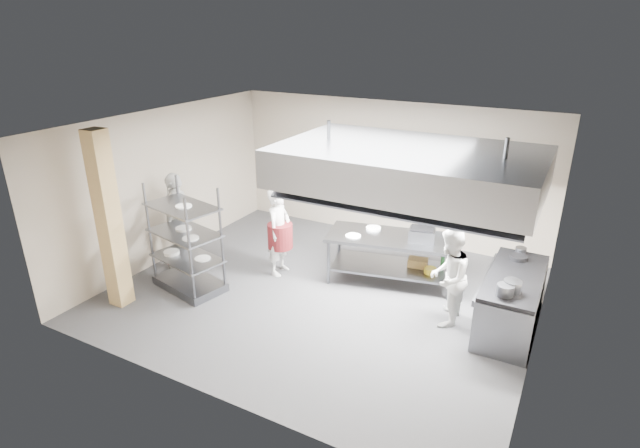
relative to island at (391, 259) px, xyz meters
The scene contains 23 objects.
floor 1.42m from the island, 131.77° to the right, with size 7.00×7.00×0.00m, color #363639.
ceiling 2.88m from the island, 131.77° to the right, with size 7.00×7.00×0.00m, color silver.
wall_back 2.43m from the island, 114.07° to the left, with size 7.00×7.00×0.00m, color #B0A08B.
wall_left 4.63m from the island, 167.18° to the right, with size 6.00×6.00×0.00m, color #B0A08B.
wall_right 2.98m from the island, 20.99° to the right, with size 6.00×6.00×0.00m, color #B0A08B.
column 4.89m from the island, 142.60° to the right, with size 0.30×0.30×3.00m, color tan.
exhaust_hood 2.08m from the island, 55.87° to the right, with size 4.00×2.50×0.60m, color gray.
hood_strip_a 1.80m from the island, 129.43° to the right, with size 1.60×0.12×0.04m, color white.
hood_strip_b 2.17m from the island, 24.66° to the right, with size 1.60×0.12×0.04m, color white.
wall_shelf 2.30m from the island, 63.77° to the left, with size 1.50×0.28×0.04m, color gray.
island is the anchor object (origin of this frame).
island_worktop 0.42m from the island, ahead, with size 2.32×0.97×0.06m, color gray.
island_undershelf 0.16m from the island, ahead, with size 2.13×0.87×0.04m, color slate.
pass_rack 3.71m from the island, 148.17° to the right, with size 1.29×0.75×1.94m, color gray, non-canonical shape.
cooking_range 2.24m from the island, 12.88° to the right, with size 0.80×2.00×0.84m, color slate.
range_top 2.28m from the island, 12.88° to the right, with size 0.78×1.96×0.06m, color black.
chef_head 2.13m from the island, 161.64° to the right, with size 0.61×0.40×1.68m, color white.
chef_line 1.56m from the island, 34.45° to the right, with size 0.78×0.61×1.60m, color silver.
chef_plating 4.13m from the island, 161.68° to the right, with size 1.11×0.46×1.89m, color silver.
griddle 0.77m from the island, ahead, with size 0.45×0.35×0.22m, color slate.
wicker_basket 0.50m from the island, 25.24° to the left, with size 0.35×0.24×0.15m, color olive.
stockpot 2.50m from the island, 25.52° to the right, with size 0.26×0.26×0.18m, color gray.
plate_stack 3.68m from the island, 148.17° to the right, with size 0.28×0.28×0.05m, color white.
Camera 1 is at (3.65, -6.87, 4.47)m, focal length 28.00 mm.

